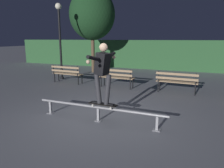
{
  "coord_description": "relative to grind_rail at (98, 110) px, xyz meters",
  "views": [
    {
      "loc": [
        2.3,
        -4.96,
        2.16
      ],
      "look_at": [
        0.07,
        0.53,
        0.85
      ],
      "focal_mm": 33.22,
      "sensor_mm": 36.0,
      "label": 1
    }
  ],
  "objects": [
    {
      "name": "grind_rail",
      "position": [
        0.0,
        0.0,
        0.0
      ],
      "size": [
        3.67,
        0.18,
        0.4
      ],
      "color": "#9E9EA3",
      "rests_on": "ground"
    },
    {
      "name": "park_bench_leftmost",
      "position": [
        -3.5,
        3.71,
        0.23
      ],
      "size": [
        1.62,
        0.49,
        0.88
      ],
      "color": "black",
      "rests_on": "ground"
    },
    {
      "name": "lamp_post_left",
      "position": [
        -4.36,
        4.51,
        2.17
      ],
      "size": [
        0.32,
        0.32,
        3.9
      ],
      "color": "black",
      "rests_on": "ground"
    },
    {
      "name": "skateboard",
      "position": [
        0.14,
        0.0,
        0.17
      ],
      "size": [
        0.79,
        0.26,
        0.09
      ],
      "color": "black",
      "rests_on": "grind_rail"
    },
    {
      "name": "tree_far_left",
      "position": [
        -3.86,
        7.23,
        3.27
      ],
      "size": [
        2.81,
        2.81,
        5.14
      ],
      "color": "brown",
      "rests_on": "ground"
    },
    {
      "name": "ground_plane",
      "position": [
        0.0,
        0.27,
        -0.31
      ],
      "size": [
        90.0,
        90.0,
        0.0
      ],
      "primitive_type": "plane",
      "color": "slate"
    },
    {
      "name": "skateboarder",
      "position": [
        0.14,
        -0.0,
        1.1
      ],
      "size": [
        0.63,
        1.41,
        1.56
      ],
      "color": "black",
      "rests_on": "skateboard"
    },
    {
      "name": "hedge_backdrop",
      "position": [
        0.0,
        10.4,
        0.71
      ],
      "size": [
        24.0,
        1.2,
        2.04
      ],
      "primitive_type": "cube",
      "color": "#2D5B33",
      "rests_on": "ground"
    },
    {
      "name": "park_bench_left_center",
      "position": [
        -0.92,
        3.71,
        0.23
      ],
      "size": [
        1.62,
        0.49,
        0.88
      ],
      "color": "black",
      "rests_on": "ground"
    },
    {
      "name": "park_bench_right_center",
      "position": [
        1.65,
        3.71,
        0.23
      ],
      "size": [
        1.62,
        0.49,
        0.88
      ],
      "color": "black",
      "rests_on": "ground"
    }
  ]
}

